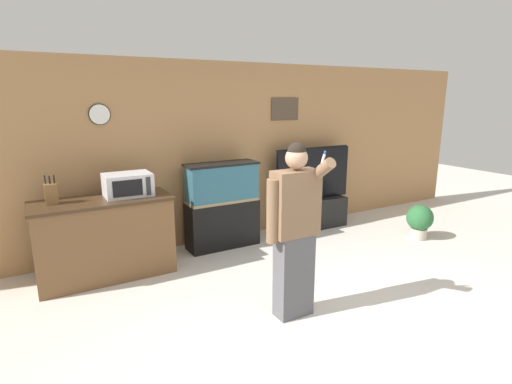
{
  "coord_description": "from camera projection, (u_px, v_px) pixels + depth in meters",
  "views": [
    {
      "loc": [
        -2.44,
        -2.47,
        2.11
      ],
      "look_at": [
        -0.24,
        1.38,
        1.05
      ],
      "focal_mm": 28.0,
      "sensor_mm": 36.0,
      "label": 1
    }
  ],
  "objects": [
    {
      "name": "ground_plane",
      "position": [
        351.0,
        327.0,
        3.75
      ],
      "size": [
        18.0,
        18.0,
        0.0
      ],
      "primitive_type": "plane",
      "color": "beige"
    },
    {
      "name": "potted_plant",
      "position": [
        420.0,
        220.0,
        6.02
      ],
      "size": [
        0.39,
        0.39,
        0.53
      ],
      "color": "#B2A899",
      "rests_on": "ground_plane"
    },
    {
      "name": "wall_back_paneled",
      "position": [
        221.0,
        153.0,
        5.87
      ],
      "size": [
        10.0,
        0.08,
        2.6
      ],
      "color": "#A87A4C",
      "rests_on": "ground_plane"
    },
    {
      "name": "aquarium_on_stand",
      "position": [
        222.0,
        205.0,
        5.65
      ],
      "size": [
        1.03,
        0.37,
        1.22
      ],
      "color": "black",
      "rests_on": "ground_plane"
    },
    {
      "name": "tv_on_stand",
      "position": [
        313.0,
        205.0,
        6.52
      ],
      "size": [
        1.4,
        0.4,
        1.33
      ],
      "color": "black",
      "rests_on": "ground_plane"
    },
    {
      "name": "microwave",
      "position": [
        128.0,
        185.0,
        4.75
      ],
      "size": [
        0.54,
        0.4,
        0.27
      ],
      "color": "silver",
      "rests_on": "counter_island"
    },
    {
      "name": "person_standing",
      "position": [
        294.0,
        229.0,
        3.77
      ],
      "size": [
        0.54,
        0.41,
        1.71
      ],
      "color": "#515156",
      "rests_on": "ground_plane"
    },
    {
      "name": "knife_block",
      "position": [
        51.0,
        193.0,
        4.39
      ],
      "size": [
        0.13,
        0.12,
        0.32
      ],
      "color": "brown",
      "rests_on": "counter_island"
    },
    {
      "name": "counter_island",
      "position": [
        105.0,
        238.0,
        4.72
      ],
      "size": [
        1.55,
        0.65,
        0.95
      ],
      "color": "brown",
      "rests_on": "ground_plane"
    }
  ]
}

